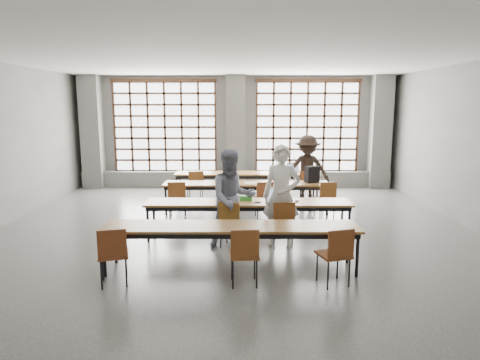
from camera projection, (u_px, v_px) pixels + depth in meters
The scene contains 39 objects.
floor at pixel (233, 237), 8.51m from camera, with size 11.00×11.00×0.00m, color #504F4D.
ceiling at pixel (233, 55), 7.91m from camera, with size 11.00×11.00×0.00m, color silver.
wall_back at pixel (236, 132), 13.63m from camera, with size 10.00×10.00×0.00m, color #5A5A58.
wall_front at pixel (218, 235), 2.79m from camera, with size 10.00×10.00×0.00m, color #5A5A58.
column_left at pixel (92, 132), 13.36m from camera, with size 0.60×0.55×3.50m, color #585856.
column_mid at pixel (236, 132), 13.35m from camera, with size 0.60×0.55×3.50m, color #585856.
column_right at pixel (380, 132), 13.34m from camera, with size 0.60×0.55×3.50m, color #585856.
window_left at pixel (165, 127), 13.53m from camera, with size 3.32×0.12×3.00m.
window_right at pixel (307, 127), 13.52m from camera, with size 3.32×0.12×3.00m.
sill_ledge at pixel (236, 179), 13.69m from camera, with size 9.80×0.35×0.50m, color #585856.
desk_row_a at pixel (247, 175), 11.93m from camera, with size 4.00×0.70×0.73m.
desk_row_b at pixel (246, 185), 10.39m from camera, with size 4.00×0.70×0.73m.
desk_row_c at pixel (248, 205), 8.37m from camera, with size 4.00×0.70×0.73m.
desk_row_d at pixel (231, 229), 6.71m from camera, with size 4.00×0.70×0.73m.
chair_back_left at pixel (195, 184), 11.34m from camera, with size 0.52×0.52×0.88m.
chair_back_mid at pixel (277, 184), 11.33m from camera, with size 0.50×0.51×0.88m.
chair_back_right at pixel (307, 184), 11.33m from camera, with size 0.48×0.49×0.88m.
chair_mid_left at pixel (177, 196), 9.79m from camera, with size 0.45×0.45×0.88m.
chair_mid_centre at pixel (265, 196), 9.79m from camera, with size 0.46×0.47×0.88m.
chair_mid_right at pixel (326, 196), 9.79m from camera, with size 0.50×0.50×0.88m.
chair_front_left at pixel (231, 219), 7.78m from camera, with size 0.53×0.53×0.88m.
chair_front_right at pixel (282, 219), 7.77m from camera, with size 0.48×0.48×0.88m.
chair_near_left at pixel (113, 251), 6.11m from camera, with size 0.51×0.52×0.88m.
chair_near_mid at pixel (244, 251), 6.11m from camera, with size 0.44×0.45×0.88m.
chair_near_right at pixel (336, 251), 6.11m from camera, with size 0.52×0.52×0.88m.
student_male at pixel (281, 196), 7.83m from camera, with size 0.69×0.45×1.89m, color white.
student_female at pixel (232, 198), 7.84m from camera, with size 0.88×0.68×1.80m, color navy.
student_back at pixel (307, 169), 11.39m from camera, with size 1.17×0.67×1.80m, color black.
laptop_front at pixel (275, 197), 8.46m from camera, with size 0.41×0.37×0.26m.
laptop_back at pixel (294, 170), 12.01m from camera, with size 0.45×0.41×0.26m.
mouse at pixel (297, 201), 8.34m from camera, with size 0.10×0.06×0.04m, color white.
green_box at pixel (246, 198), 8.43m from camera, with size 0.25×0.09×0.09m, color #30812A.
phone at pixel (258, 202), 8.26m from camera, with size 0.13×0.06×0.01m, color black.
paper_sheet_a at pixel (222, 182), 10.42m from camera, with size 0.30×0.21×0.00m, color white.
paper_sheet_b at pixel (234, 183), 10.33m from camera, with size 0.30×0.21×0.00m, color silver.
paper_sheet_c at pixel (250, 183), 10.37m from camera, with size 0.30×0.21×0.00m, color white.
backpack at pixel (312, 174), 10.39m from camera, with size 0.32×0.20×0.40m, color black.
plastic_bag at pixel (279, 167), 11.94m from camera, with size 0.26×0.21×0.29m, color white.
red_pouch at pixel (113, 251), 6.20m from camera, with size 0.20×0.08×0.06m, color #A51814.
Camera 1 is at (0.15, -8.19, 2.59)m, focal length 32.00 mm.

